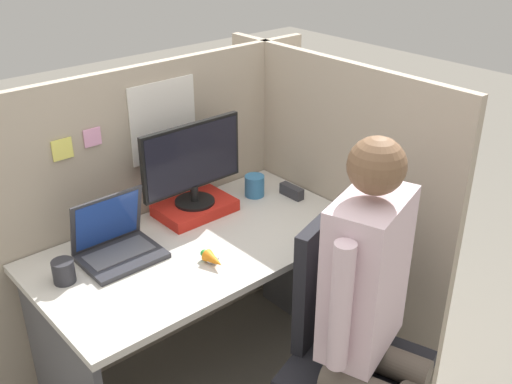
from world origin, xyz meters
name	(u,v)px	position (x,y,z in m)	size (l,w,h in m)	color
cubicle_panel_back	(150,217)	(0.00, 0.75, 0.71)	(1.85, 0.05, 1.41)	tan
cubicle_panel_right	(328,205)	(0.70, 0.29, 0.70)	(0.04, 1.37, 1.41)	tan
desk	(202,281)	(0.00, 0.36, 0.56)	(1.35, 0.72, 0.75)	beige
paper_box	(195,208)	(0.13, 0.58, 0.78)	(0.34, 0.22, 0.05)	red
monitor	(192,161)	(0.13, 0.58, 1.00)	(0.50, 0.18, 0.37)	black
laptop	(117,245)	(-0.31, 0.49, 0.80)	(0.30, 0.24, 0.25)	#2D2D33
mouse	(213,258)	(-0.05, 0.21, 0.77)	(0.06, 0.05, 0.03)	silver
stapler	(292,191)	(0.57, 0.41, 0.78)	(0.04, 0.13, 0.05)	#2D2D33
carrot_toy	(214,260)	(-0.06, 0.19, 0.78)	(0.05, 0.12, 0.05)	orange
office_chair	(343,342)	(0.19, -0.27, 0.53)	(0.58, 0.63, 1.00)	black
person	(372,305)	(0.15, -0.41, 0.80)	(0.46, 0.48, 1.38)	brown
coffee_mug	(254,186)	(0.45, 0.53, 0.80)	(0.09, 0.09, 0.10)	teal
pen_cup	(64,271)	(-0.54, 0.46, 0.79)	(0.08, 0.08, 0.09)	#28282D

